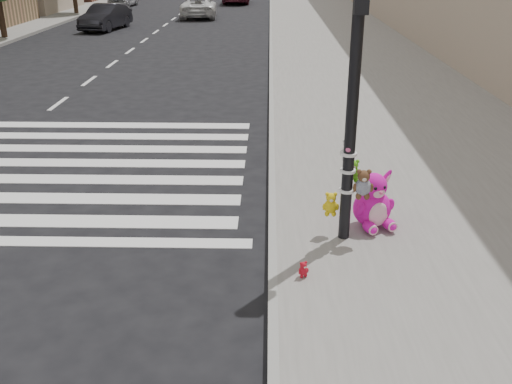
# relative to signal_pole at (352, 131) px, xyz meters

# --- Properties ---
(ground) EXTENTS (120.00, 120.00, 0.00)m
(ground) POSITION_rel_signal_pole_xyz_m (-2.62, -1.81, -1.77)
(ground) COLOR black
(ground) RESTS_ON ground
(sidewalk_near) EXTENTS (7.00, 80.00, 0.14)m
(sidewalk_near) POSITION_rel_signal_pole_xyz_m (2.38, 8.19, -1.70)
(sidewalk_near) COLOR slate
(sidewalk_near) RESTS_ON ground
(curb_edge) EXTENTS (0.12, 80.00, 0.15)m
(curb_edge) POSITION_rel_signal_pole_xyz_m (-1.07, 8.19, -1.70)
(curb_edge) COLOR gray
(curb_edge) RESTS_ON ground
(signal_pole) EXTENTS (0.70, 0.48, 4.00)m
(signal_pole) POSITION_rel_signal_pole_xyz_m (0.00, 0.00, 0.00)
(signal_pole) COLOR black
(signal_pole) RESTS_ON sidewalk_near
(pink_bunny) EXTENTS (0.74, 0.80, 0.91)m
(pink_bunny) POSITION_rel_signal_pole_xyz_m (0.45, 0.37, -1.26)
(pink_bunny) COLOR #E313AE
(pink_bunny) RESTS_ON sidewalk_near
(red_teddy) EXTENTS (0.18, 0.16, 0.22)m
(red_teddy) POSITION_rel_signal_pole_xyz_m (-0.68, -1.13, -1.52)
(red_teddy) COLOR red
(red_teddy) RESTS_ON sidewalk_near
(car_dark_far) EXTENTS (2.07, 4.22, 1.33)m
(car_dark_far) POSITION_rel_signal_pole_xyz_m (-9.91, 23.98, -1.10)
(car_dark_far) COLOR black
(car_dark_far) RESTS_ON ground
(car_white_near) EXTENTS (2.46, 4.76, 1.28)m
(car_white_near) POSITION_rel_signal_pole_xyz_m (-5.61, 29.94, -1.13)
(car_white_near) COLOR silver
(car_white_near) RESTS_ON ground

